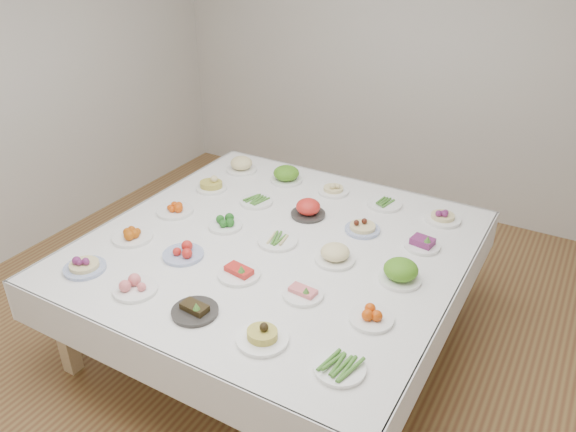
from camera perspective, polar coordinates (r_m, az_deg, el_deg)
The scene contains 27 objects.
room_envelope at distance 3.16m, azimuth -2.06°, elevation 13.69°, with size 5.02×5.02×2.81m.
display_table at distance 3.67m, azimuth -1.17°, elevation -3.62°, with size 2.33×2.33×0.75m.
dish_0 at distance 3.56m, azimuth -20.08°, elevation -4.27°, with size 0.25×0.25×0.14m.
dish_1 at distance 3.29m, azimuth -15.31°, elevation -6.67°, with size 0.25×0.25×0.11m.
dish_2 at distance 3.06m, azimuth -9.47°, elevation -9.12°, with size 0.25×0.25×0.10m.
dish_3 at distance 2.84m, azimuth -2.64°, elevation -11.54°, with size 0.26×0.26×0.15m.
dish_4 at distance 2.73m, azimuth 5.29°, elevation -14.94°, with size 0.24×0.24×0.06m.
dish_5 at distance 3.80m, azimuth -15.57°, elevation -1.66°, with size 0.26×0.26×0.11m.
dish_6 at distance 3.54m, azimuth -10.66°, elevation -3.31°, with size 0.25×0.25×0.12m.
dish_7 at distance 3.32m, azimuth -5.01°, elevation -5.41°, with size 0.25×0.25×0.11m.
dish_8 at distance 3.15m, azimuth 1.53°, elevation -7.61°, with size 0.23×0.23×0.09m.
dish_9 at distance 3.01m, azimuth 8.49°, elevation -9.76°, with size 0.23×0.23×0.11m.
dish_10 at distance 4.06m, azimuth -11.45°, elevation 0.86°, with size 0.26×0.26×0.10m.
dish_11 at distance 3.82m, azimuth -6.41°, elevation -0.58°, with size 0.23×0.23×0.10m.
dish_12 at distance 3.63m, azimuth -1.06°, elevation -2.42°, with size 0.26×0.26×0.06m.
dish_13 at distance 3.44m, azimuth 4.82°, elevation -3.50°, with size 0.26×0.26×0.15m.
dish_14 at distance 3.31m, azimuth 11.39°, elevation -5.37°, with size 0.26×0.26×0.15m.
dish_15 at distance 4.34m, azimuth -7.84°, elevation 3.51°, with size 0.25×0.24×0.15m.
dish_16 at distance 4.13m, azimuth -3.23°, elevation 1.58°, with size 0.24×0.24×0.05m.
dish_17 at distance 3.93m, azimuth 2.06°, elevation 0.79°, with size 0.24×0.24×0.13m.
dish_18 at distance 3.77m, azimuth 7.61°, elevation -0.73°, with size 0.23×0.23×0.13m.
dish_19 at distance 3.68m, azimuth 13.51°, elevation -2.54°, with size 0.22×0.22×0.10m.
dish_20 at distance 4.64m, azimuth -4.76°, elevation 5.30°, with size 0.25×0.25×0.14m.
dish_21 at distance 4.43m, azimuth -0.17°, elevation 4.42°, with size 0.27×0.27×0.16m.
dish_22 at distance 4.27m, azimuth 4.65°, elevation 3.13°, with size 0.24×0.24×0.13m.
dish_23 at distance 4.14m, azimuth 9.77°, elevation 1.34°, with size 0.25×0.25×0.06m.
dish_24 at distance 4.01m, azimuth 15.49°, elevation 0.26°, with size 0.25×0.25×0.13m.
Camera 1 is at (1.62, -2.59, 2.66)m, focal length 35.00 mm.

